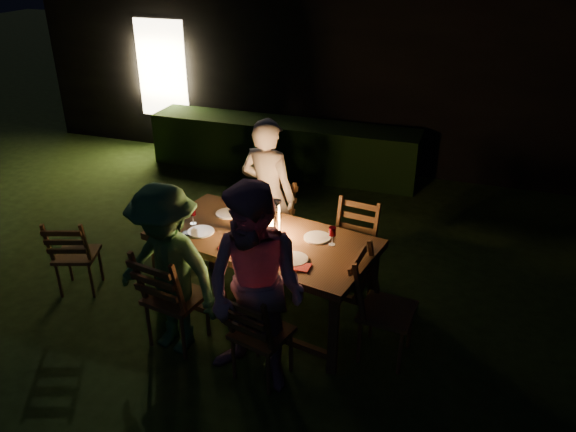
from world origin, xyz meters
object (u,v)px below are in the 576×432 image
(person_opp_right, at_px, (256,291))
(person_opp_left, at_px, (167,271))
(bottle_bucket_a, at_px, (257,157))
(chair_end, at_px, (383,325))
(side_table, at_px, (262,174))
(bottle_bucket_b, at_px, (267,155))
(bottle_table, at_px, (240,217))
(chair_far_left, at_px, (267,241))
(lantern, at_px, (270,220))
(person_house_side, at_px, (268,195))
(chair_near_left, at_px, (176,313))
(chair_near_right, at_px, (261,348))
(chair_far_right, at_px, (349,265))
(dining_table, at_px, (263,244))
(ice_bucket, at_px, (262,160))
(chair_spare, at_px, (78,267))

(person_opp_right, relative_size, person_opp_left, 1.12)
(bottle_bucket_a, bearing_deg, person_opp_right, -68.21)
(chair_end, bearing_deg, bottle_bucket_a, -132.05)
(side_table, bearing_deg, chair_end, -47.85)
(bottle_bucket_b, bearing_deg, person_opp_right, -70.49)
(bottle_table, bearing_deg, chair_far_left, 93.58)
(lantern, bearing_deg, person_house_side, 112.21)
(chair_near_left, bearing_deg, chair_near_right, -1.59)
(chair_near_left, xyz_separation_m, chair_far_right, (1.27, 1.33, -0.02))
(chair_near_left, distance_m, bottle_table, 1.05)
(chair_near_left, relative_size, person_opp_right, 0.59)
(chair_end, bearing_deg, chair_near_left, -71.58)
(person_opp_left, bearing_deg, dining_table, 61.24)
(chair_far_left, relative_size, ice_bucket, 3.43)
(person_opp_left, xyz_separation_m, side_table, (-0.19, 2.69, -0.18))
(person_opp_right, bearing_deg, person_house_side, 118.76)
(chair_end, bearing_deg, bottle_table, -96.30)
(lantern, bearing_deg, bottle_table, 178.68)
(chair_end, relative_size, person_house_side, 0.61)
(chair_spare, bearing_deg, person_opp_left, -37.92)
(person_opp_left, xyz_separation_m, bottle_bucket_b, (-0.14, 2.73, 0.06))
(chair_near_right, xyz_separation_m, person_opp_left, (-0.89, 0.12, 0.50))
(dining_table, xyz_separation_m, chair_spare, (-1.97, -0.25, -0.50))
(bottle_table, bearing_deg, chair_end, -10.87)
(bottle_bucket_b, bearing_deg, chair_end, -49.08)
(chair_near_left, height_order, bottle_bucket_a, chair_near_left)
(side_table, distance_m, bottle_bucket_a, 0.25)
(chair_far_left, distance_m, person_opp_right, 1.92)
(chair_near_left, relative_size, bottle_bucket_a, 3.30)
(bottle_bucket_b, bearing_deg, person_house_side, -68.13)
(person_house_side, height_order, person_opp_left, person_house_side)
(side_table, xyz_separation_m, bottle_bucket_b, (0.05, 0.04, 0.24))
(chair_far_right, height_order, person_house_side, person_house_side)
(chair_spare, distance_m, lantern, 2.18)
(chair_near_left, relative_size, chair_end, 1.02)
(dining_table, height_order, person_opp_right, person_opp_right)
(bottle_table, bearing_deg, chair_near_left, -115.27)
(chair_spare, bearing_deg, person_opp_right, -34.84)
(person_opp_left, height_order, lantern, person_opp_left)
(chair_near_right, height_order, person_house_side, person_house_side)
(chair_far_left, bearing_deg, bottle_bucket_b, -51.54)
(bottle_table, height_order, bottle_bucket_b, bottle_table)
(chair_far_left, distance_m, lantern, 1.13)
(chair_near_left, distance_m, chair_far_left, 1.54)
(ice_bucket, relative_size, bottle_bucket_a, 0.94)
(chair_far_right, xyz_separation_m, chair_end, (0.52, -0.89, 0.01))
(ice_bucket, bearing_deg, dining_table, -68.19)
(lantern, height_order, side_table, lantern)
(side_table, height_order, bottle_bucket_b, bottle_bucket_b)
(person_opp_left, bearing_deg, person_opp_right, -0.00)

